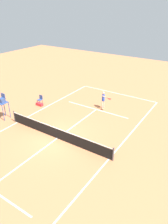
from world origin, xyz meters
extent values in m
plane|color=#D37A4C|center=(0.00, 0.00, 0.00)|extent=(60.00, 60.00, 0.00)
cube|color=white|center=(0.00, -11.19, 0.00)|extent=(9.23, 0.10, 0.01)
cube|color=white|center=(-4.61, 0.00, 0.00)|extent=(0.10, 22.39, 0.01)
cube|color=white|center=(4.61, 0.00, 0.00)|extent=(0.10, 22.39, 0.01)
cube|color=white|center=(0.00, -6.16, 0.00)|extent=(6.92, 0.10, 0.01)
cube|color=white|center=(0.00, 0.00, 0.00)|extent=(0.10, 12.31, 0.01)
cylinder|color=#4C4C51|center=(-4.91, 0.00, 0.54)|extent=(0.10, 0.10, 1.07)
cylinder|color=#4C4C51|center=(4.91, 0.00, 0.54)|extent=(0.10, 0.10, 1.07)
cube|color=black|center=(0.00, 0.00, 0.46)|extent=(9.83, 0.03, 0.91)
cube|color=white|center=(0.00, 0.00, 0.93)|extent=(9.83, 0.04, 0.06)
cylinder|color=beige|center=(-0.45, -6.84, 0.42)|extent=(0.12, 0.12, 0.84)
cylinder|color=beige|center=(-0.39, -6.65, 0.42)|extent=(0.12, 0.12, 0.84)
cylinder|color=#2647B7|center=(-0.42, -6.74, 1.17)|extent=(0.28, 0.28, 0.66)
sphere|color=beige|center=(-0.42, -6.74, 1.69)|extent=(0.24, 0.24, 0.24)
cylinder|color=beige|center=(-0.47, -6.92, 1.21)|extent=(0.09, 0.09, 0.59)
cylinder|color=beige|center=(-0.65, -6.49, 1.43)|extent=(0.59, 0.25, 0.09)
cylinder|color=black|center=(-1.06, -6.37, 1.43)|extent=(0.26, 0.11, 0.04)
ellipsoid|color=red|center=(-1.34, -6.29, 1.43)|extent=(0.38, 0.36, 0.04)
sphere|color=#CCE033|center=(-0.20, -5.79, 0.03)|extent=(0.07, 0.07, 0.07)
cylinder|color=#38518C|center=(5.85, 0.41, 0.78)|extent=(0.07, 0.07, 1.55)
cylinder|color=#38518C|center=(5.85, -0.29, 0.78)|extent=(0.07, 0.07, 1.55)
cylinder|color=#38518C|center=(6.55, -0.29, 0.78)|extent=(0.07, 0.07, 1.55)
cube|color=#38518C|center=(6.20, 0.06, 1.58)|extent=(0.80, 0.80, 0.06)
cube|color=#38518C|center=(6.20, 0.06, 1.81)|extent=(0.50, 0.44, 0.40)
cube|color=#38518C|center=(6.20, -0.14, 2.16)|extent=(0.50, 0.06, 0.50)
cylinder|color=#262626|center=(5.47, -3.82, 0.23)|extent=(0.04, 0.04, 0.45)
cylinder|color=#262626|center=(5.83, -3.82, 0.23)|extent=(0.04, 0.04, 0.45)
cylinder|color=#262626|center=(5.47, -4.17, 0.23)|extent=(0.04, 0.04, 0.45)
cylinder|color=#262626|center=(5.83, -4.17, 0.23)|extent=(0.04, 0.04, 0.45)
cube|color=#38518C|center=(5.65, -4.00, 0.48)|extent=(0.44, 0.44, 0.06)
cube|color=#38518C|center=(5.65, -4.22, 0.73)|extent=(0.44, 0.04, 0.44)
cube|color=red|center=(5.41, -3.68, 0.15)|extent=(0.76, 0.32, 0.30)
camera|label=1|loc=(-9.62, 10.73, 9.68)|focal=34.53mm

